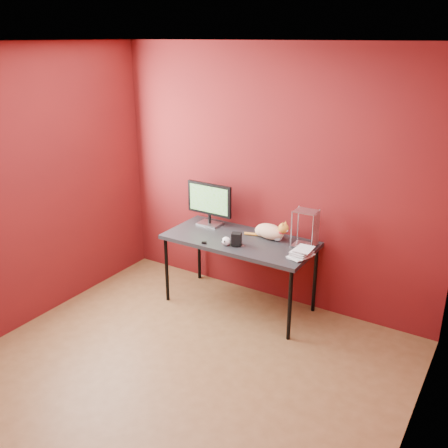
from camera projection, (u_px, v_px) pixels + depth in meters
The scene contains 11 objects.
room at pixel (163, 215), 3.53m from camera, with size 3.52×3.52×2.61m.
desk at pixel (240, 243), 4.96m from camera, with size 1.50×0.70×0.75m.
monitor at pixel (209, 202), 5.22m from camera, with size 0.53×0.17×0.46m.
cat at pixel (270, 231), 4.92m from camera, with size 0.47×0.22×0.22m.
skull_mug at pixel (226, 241), 4.77m from camera, with size 0.09×0.09×0.08m.
speaker at pixel (237, 240), 4.77m from camera, with size 0.11×0.11×0.13m.
book_stack at pixel (298, 203), 4.40m from camera, with size 0.21×0.24×1.01m.
wire_rack at pixel (305, 228), 4.71m from camera, with size 0.22×0.18×0.36m.
pocket_knife at pixel (226, 244), 4.81m from camera, with size 0.08×0.02×0.02m, color #A40C22.
black_gadget at pixel (204, 243), 4.82m from camera, with size 0.04×0.03×0.02m, color black.
washer at pixel (242, 246), 4.77m from camera, with size 0.04×0.04×0.00m, color #B4B4B9.
Camera 1 is at (2.11, -2.61, 2.64)m, focal length 40.00 mm.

